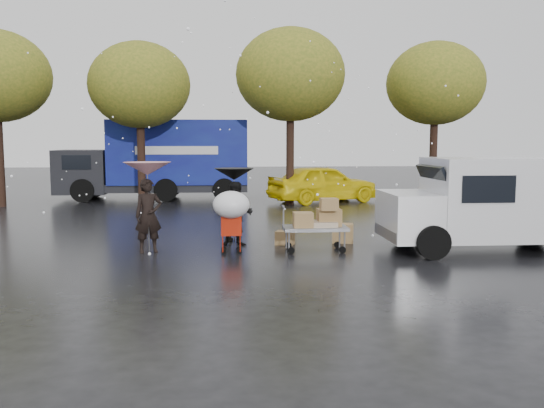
{
  "coord_description": "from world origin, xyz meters",
  "views": [
    {
      "loc": [
        -0.05,
        -13.44,
        2.6
      ],
      "look_at": [
        1.07,
        1.0,
        1.01
      ],
      "focal_mm": 38.0,
      "sensor_mm": 36.0,
      "label": 1
    }
  ],
  "objects": [
    {
      "name": "shopping_cart",
      "position": [
        0.02,
        -0.34,
        1.06
      ],
      "size": [
        0.84,
        0.84,
        1.46
      ],
      "color": "#AC1D09",
      "rests_on": "ground"
    },
    {
      "name": "person_black",
      "position": [
        0.11,
        1.23,
        0.74
      ],
      "size": [
        0.93,
        0.55,
        1.48
      ],
      "primitive_type": "imported",
      "rotation": [
        0.0,
        0.0,
        2.92
      ],
      "color": "black",
      "rests_on": "ground"
    },
    {
      "name": "box_ground_far",
      "position": [
        1.37,
        0.77,
        0.17
      ],
      "size": [
        0.54,
        0.48,
        0.34
      ],
      "primitive_type": "cube",
      "rotation": [
        0.0,
        0.0,
        -0.38
      ],
      "color": "#986942",
      "rests_on": "ground"
    },
    {
      "name": "umbrella_black",
      "position": [
        0.11,
        1.23,
        1.75
      ],
      "size": [
        1.03,
        1.03,
        1.91
      ],
      "color": "#4C4C4C",
      "rests_on": "ground"
    },
    {
      "name": "ground",
      "position": [
        0.0,
        0.0,
        0.0
      ],
      "size": [
        90.0,
        90.0,
        0.0
      ],
      "primitive_type": "plane",
      "color": "black",
      "rests_on": "ground"
    },
    {
      "name": "white_van",
      "position": [
        6.25,
        -0.33,
        1.16
      ],
      "size": [
        4.91,
        2.18,
        2.2
      ],
      "color": "silver",
      "rests_on": "ground"
    },
    {
      "name": "blue_truck",
      "position": [
        -3.04,
        12.56,
        1.76
      ],
      "size": [
        8.3,
        2.6,
        3.5
      ],
      "color": "navy",
      "rests_on": "ground"
    },
    {
      "name": "box_ground_near",
      "position": [
        2.89,
        0.97,
        0.24
      ],
      "size": [
        0.61,
        0.52,
        0.48
      ],
      "primitive_type": "cube",
      "rotation": [
        0.0,
        0.0,
        -0.19
      ],
      "color": "#986942",
      "rests_on": "ground"
    },
    {
      "name": "vendor_cart",
      "position": [
        2.08,
        -0.13,
        0.73
      ],
      "size": [
        1.52,
        0.8,
        1.27
      ],
      "color": "slate",
      "rests_on": "ground"
    },
    {
      "name": "person_pink",
      "position": [
        -1.9,
        -0.0,
        0.86
      ],
      "size": [
        0.73,
        0.59,
        1.73
      ],
      "primitive_type": "imported",
      "rotation": [
        0.0,
        0.0,
        0.32
      ],
      "color": "black",
      "rests_on": "ground"
    },
    {
      "name": "umbrella_pink",
      "position": [
        -1.9,
        -0.0,
        1.96
      ],
      "size": [
        1.09,
        1.09,
        2.11
      ],
      "color": "#4C4C4C",
      "rests_on": "ground"
    },
    {
      "name": "tree_row",
      "position": [
        -0.47,
        10.0,
        5.02
      ],
      "size": [
        21.6,
        4.4,
        7.12
      ],
      "color": "black",
      "rests_on": "ground"
    },
    {
      "name": "person_middle",
      "position": [
        0.18,
        0.69,
        0.8
      ],
      "size": [
        0.83,
        0.67,
        1.6
      ],
      "primitive_type": "imported",
      "rotation": [
        0.0,
        0.0,
        0.09
      ],
      "color": "black",
      "rests_on": "ground"
    },
    {
      "name": "yellow_taxi",
      "position": [
        3.98,
        10.65,
        0.8
      ],
      "size": [
        5.09,
        3.45,
        1.61
      ],
      "primitive_type": "imported",
      "rotation": [
        0.0,
        0.0,
        1.93
      ],
      "color": "yellow",
      "rests_on": "ground"
    }
  ]
}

